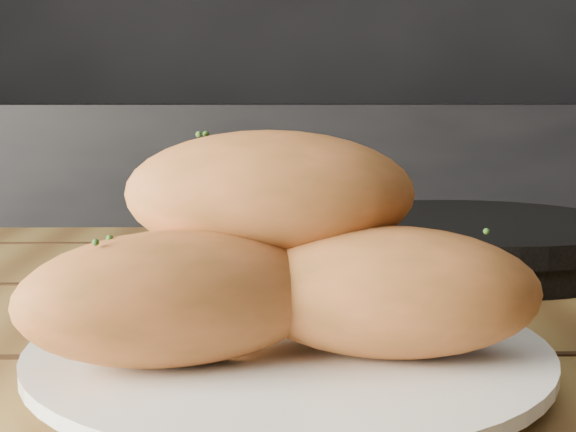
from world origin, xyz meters
name	(u,v)px	position (x,y,z in m)	size (l,w,h in m)	color
counter	(546,314)	(0.00, 1.70, 0.45)	(2.80, 0.60, 0.90)	black
plate	(289,355)	(-0.58, 0.48, 0.76)	(0.30, 0.30, 0.02)	white
bread_rolls	(278,261)	(-0.59, 0.48, 0.82)	(0.29, 0.24, 0.12)	#C06435
skillet	(475,241)	(-0.39, 0.79, 0.77)	(0.43, 0.30, 0.05)	black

